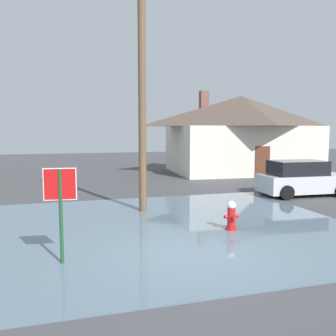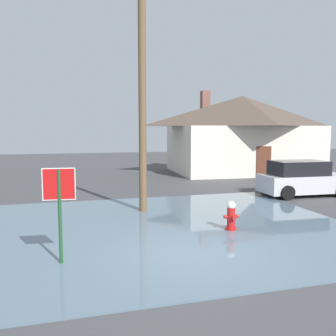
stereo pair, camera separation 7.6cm
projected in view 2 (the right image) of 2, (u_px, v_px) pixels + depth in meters
ground_plane at (192, 256)px, 8.87m from camera, size 80.00×80.00×0.10m
flood_puddle at (155, 228)px, 11.18m from camera, size 12.20×9.75×0.04m
lane_stop_bar at (249, 272)px, 7.74m from camera, size 3.14×0.38×0.01m
stop_sign_near at (59, 196)px, 8.03m from camera, size 0.72×0.10×2.20m
fire_hydrant at (231, 216)px, 10.86m from camera, size 0.46×0.39×0.91m
utility_pole at (142, 81)px, 12.96m from camera, size 1.60×0.28×9.19m
house at (242, 133)px, 25.96m from camera, size 10.73×7.91×5.86m
parked_car at (303, 179)px, 16.70m from camera, size 4.11×2.10×1.62m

